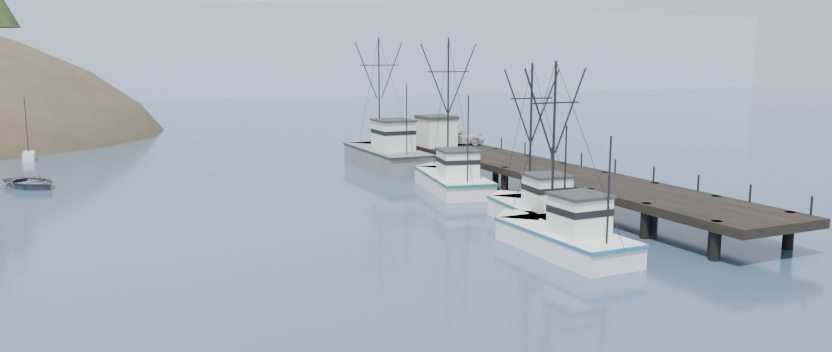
{
  "coord_description": "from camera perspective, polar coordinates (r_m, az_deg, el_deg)",
  "views": [
    {
      "loc": [
        -17.05,
        -30.35,
        10.01
      ],
      "look_at": [
        2.43,
        12.16,
        2.5
      ],
      "focal_mm": 32.0,
      "sensor_mm": 36.0,
      "label": 1
    }
  ],
  "objects": [
    {
      "name": "pickup_truck",
      "position": [
        68.86,
        3.23,
        3.03
      ],
      "size": [
        5.62,
        3.94,
        1.42
      ],
      "primitive_type": "imported",
      "rotation": [
        0.0,
        0.0,
        1.23
      ],
      "color": "silver",
      "rests_on": "pier"
    },
    {
      "name": "work_vessel",
      "position": [
        67.58,
        -2.39,
        1.65
      ],
      "size": [
        4.41,
        14.23,
        12.13
      ],
      "color": "slate",
      "rests_on": "ground"
    },
    {
      "name": "pier_shed",
      "position": [
        67.24,
        1.58,
        3.5
      ],
      "size": [
        3.0,
        3.2,
        2.8
      ],
      "color": "silver",
      "rests_on": "pier"
    },
    {
      "name": "distant_ridge",
      "position": [
        202.41,
        -17.0,
        5.9
      ],
      "size": [
        360.0,
        40.0,
        26.0
      ],
      "primitive_type": "cube",
      "color": "#9EB2C6",
      "rests_on": "ground"
    },
    {
      "name": "motorboat",
      "position": [
        64.87,
        -27.51,
        -0.79
      ],
      "size": [
        6.21,
        6.75,
        1.14
      ],
      "primitive_type": "imported",
      "rotation": [
        0.0,
        0.0,
        0.54
      ],
      "color": "#505359",
      "rests_on": "ground"
    },
    {
      "name": "trawler_near",
      "position": [
        45.25,
        9.18,
        -2.71
      ],
      "size": [
        4.08,
        9.74,
        10.03
      ],
      "color": "white",
      "rests_on": "ground"
    },
    {
      "name": "pier",
      "position": [
        56.41,
        9.1,
        0.53
      ],
      "size": [
        6.0,
        44.0,
        2.0
      ],
      "color": "black",
      "rests_on": "ground"
    },
    {
      "name": "trawler_mid",
      "position": [
        39.3,
        11.12,
        -4.58
      ],
      "size": [
        3.51,
        10.07,
        10.19
      ],
      "color": "white",
      "rests_on": "ground"
    },
    {
      "name": "ground",
      "position": [
        36.22,
        4.56,
        -6.95
      ],
      "size": [
        400.0,
        400.0,
        0.0
      ],
      "primitive_type": "plane",
      "color": "navy",
      "rests_on": "ground"
    },
    {
      "name": "trawler_far",
      "position": [
        56.6,
        2.75,
        -0.23
      ],
      "size": [
        5.59,
        11.68,
        11.83
      ],
      "color": "white",
      "rests_on": "ground"
    }
  ]
}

